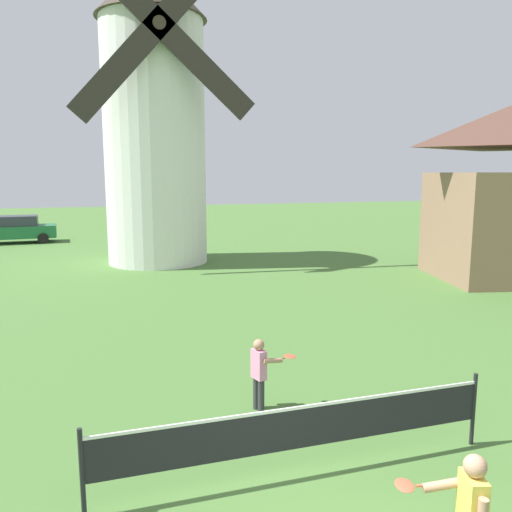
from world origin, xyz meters
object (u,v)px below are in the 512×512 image
(parked_car_green, at_px, (15,229))
(windmill, at_px, (154,112))
(player_far, at_px, (260,370))
(tennis_net, at_px, (301,428))

(parked_car_green, bearing_deg, windmill, -51.09)
(player_far, bearing_deg, tennis_net, -91.96)
(windmill, height_order, parked_car_green, windmill)
(windmill, distance_m, tennis_net, 18.25)
(windmill, relative_size, parked_car_green, 2.94)
(tennis_net, bearing_deg, windmill, 89.63)
(player_far, xyz_separation_m, parked_car_green, (-7.10, 24.14, 0.10))
(tennis_net, relative_size, player_far, 4.42)
(tennis_net, height_order, parked_car_green, parked_car_green)
(tennis_net, xyz_separation_m, parked_car_green, (-7.03, 26.13, 0.12))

